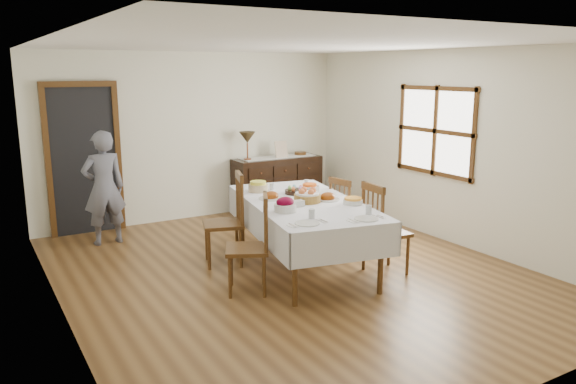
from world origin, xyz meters
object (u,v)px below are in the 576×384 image
dining_table (304,209)px  chair_right_near (382,228)px  chair_left_near (252,243)px  person (104,184)px  chair_left_far (228,218)px  chair_right_far (347,214)px  table_lamp (247,138)px  sideboard (277,184)px

dining_table → chair_right_near: 0.94m
chair_left_near → person: bearing=-132.8°
chair_left_far → chair_right_near: bearing=66.9°
chair_right_far → person: size_ratio=0.59×
chair_right_near → table_lamp: 3.33m
chair_left_far → chair_right_near: (1.39, -1.22, -0.03)m
dining_table → person: 2.84m
dining_table → chair_left_near: chair_left_near is taller
chair_left_far → person: 1.94m
sideboard → table_lamp: table_lamp is taller
sideboard → table_lamp: 0.97m
person → chair_right_near: bearing=129.6°
sideboard → chair_right_far: bearing=-97.3°
dining_table → table_lamp: 2.76m
chair_right_near → chair_right_far: size_ratio=1.10×
chair_right_near → sideboard: (0.44, 3.25, -0.09)m
chair_right_near → person: 3.76m
chair_left_far → table_lamp: size_ratio=2.44×
chair_right_near → person: person is taller
chair_left_near → table_lamp: (1.44, 2.98, 0.72)m
chair_left_far → chair_right_near: chair_left_far is taller
chair_right_far → person: bearing=46.4°
chair_left_far → table_lamp: bearing=165.7°
chair_right_far → table_lamp: table_lamp is taller
dining_table → sideboard: sideboard is taller
table_lamp → chair_left_far: bearing=-122.3°
chair_left_near → chair_right_far: bearing=136.7°
chair_left_near → person: (-0.94, 2.54, 0.29)m
sideboard → table_lamp: (-0.55, 0.00, 0.80)m
chair_left_near → chair_right_far: 1.79m
sideboard → chair_left_near: bearing=-123.7°
dining_table → chair_right_far: chair_right_far is taller
chair_right_far → table_lamp: 2.51m
chair_right_far → sideboard: 2.39m
dining_table → chair_right_near: bearing=-30.4°
chair_right_near → chair_right_far: bearing=-4.1°
chair_right_far → chair_right_near: bearing=163.8°
chair_left_near → person: 2.72m
dining_table → chair_right_far: (0.83, 0.27, -0.23)m
chair_right_near → person: size_ratio=0.65×
chair_left_far → chair_right_far: 1.57m
chair_right_far → person: (-2.62, 1.93, 0.33)m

